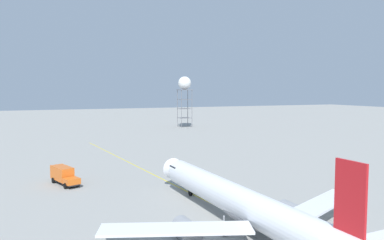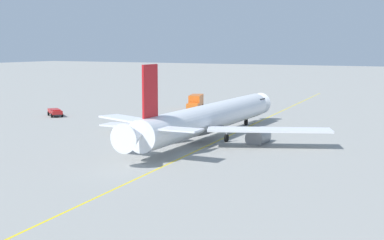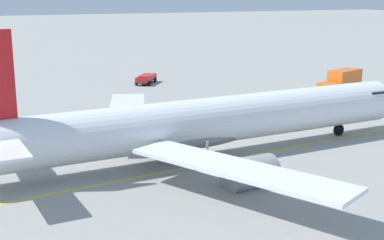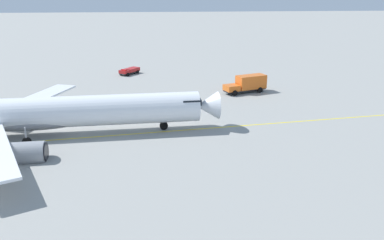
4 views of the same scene
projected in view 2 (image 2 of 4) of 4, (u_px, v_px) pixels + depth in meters
ground_plane at (186, 136)px, 82.43m from camera, size 600.00×600.00×0.00m
airliner_main at (209, 119)px, 79.61m from camera, size 36.31×44.78×11.57m
ops_pickup_truck at (55, 112)px, 105.37m from camera, size 5.22×4.61×1.41m
catering_truck_truck at (195, 102)px, 115.67m from camera, size 4.77×8.25×3.10m
taxiway_centreline at (221, 139)px, 79.50m from camera, size 18.23×166.73×0.01m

